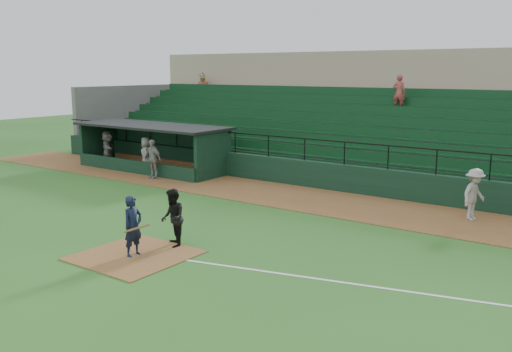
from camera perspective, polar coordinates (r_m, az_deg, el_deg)
The scene contains 12 objects.
ground at distance 17.04m, azimuth -9.92°, elevation -7.23°, with size 90.00×90.00×0.00m, color #285F1E.
warning_track at distance 23.12m, azimuth 4.34°, elevation -2.22°, with size 40.00×4.00×0.03m, color brown.
home_plate_dirt at distance 16.39m, azimuth -12.43°, elevation -8.01°, with size 3.00×3.00×0.03m, color brown.
foul_line at distance 14.01m, azimuth 18.22°, elevation -11.69°, with size 18.00×0.09×0.01m, color white.
stadium_structure at distance 30.22m, azimuth 12.81°, elevation 5.04°, with size 38.00×13.08×6.40m.
dugout at distance 30.12m, azimuth -10.10°, elevation 3.26°, with size 8.90×3.20×2.42m.
batter_at_plate at distance 16.11m, azimuth -12.61°, elevation -5.12°, with size 1.01×0.69×1.77m.
umpire at distance 16.78m, azimuth -8.61°, elevation -4.32°, with size 0.86×0.67×1.77m, color black.
runner at distance 20.85m, azimuth 21.64°, elevation -1.78°, with size 1.19×0.69×1.85m, color #A5A09A.
dugout_player_a at distance 27.36m, azimuth -10.64°, elevation 1.74°, with size 1.12×0.46×1.90m, color #99958F.
dugout_player_b at distance 28.98m, azimuth -11.28°, elevation 2.16°, with size 0.90×0.59×1.84m, color gray.
dugout_player_c at distance 31.68m, azimuth -15.10°, elevation 2.81°, with size 1.79×0.57×1.93m, color gray.
Camera 1 is at (11.65, -11.27, 5.26)m, focal length 38.67 mm.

